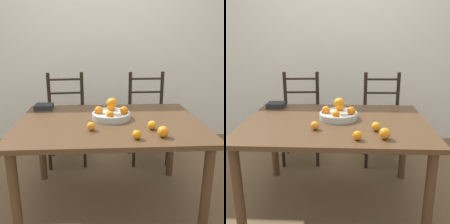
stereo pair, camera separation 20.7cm
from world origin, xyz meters
TOP-DOWN VIEW (x-y plane):
  - ground_plane at (0.00, 0.00)m, footprint 12.00×12.00m
  - wall_back at (0.00, 1.61)m, footprint 8.00×0.06m
  - dining_table at (0.00, 0.00)m, footprint 1.47×1.06m
  - fruit_bowl at (0.02, 0.08)m, footprint 0.32×0.32m
  - orange_loose_0 at (0.35, -0.36)m, footprint 0.08×0.08m
  - orange_loose_1 at (0.17, -0.39)m, footprint 0.06×0.06m
  - orange_loose_2 at (-0.14, -0.20)m, footprint 0.06×0.06m
  - orange_loose_3 at (0.31, -0.21)m, footprint 0.07×0.07m
  - chair_left at (-0.45, 0.87)m, footprint 0.45×0.44m
  - chair_right at (0.49, 0.87)m, footprint 0.43×0.41m
  - book_stack at (-0.59, 0.40)m, footprint 0.16×0.14m

SIDE VIEW (x-z plane):
  - ground_plane at x=0.00m, z-range 0.00..0.00m
  - chair_left at x=-0.45m, z-range -0.04..0.98m
  - chair_right at x=0.49m, z-range -0.04..0.98m
  - dining_table at x=0.00m, z-range 0.28..1.04m
  - book_stack at x=-0.59m, z-range 0.76..0.80m
  - orange_loose_1 at x=0.17m, z-range 0.76..0.82m
  - orange_loose_2 at x=-0.14m, z-range 0.76..0.82m
  - orange_loose_3 at x=0.31m, z-range 0.76..0.82m
  - orange_loose_0 at x=0.35m, z-range 0.76..0.83m
  - fruit_bowl at x=0.02m, z-range 0.72..0.89m
  - wall_back at x=0.00m, z-range 0.00..2.60m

